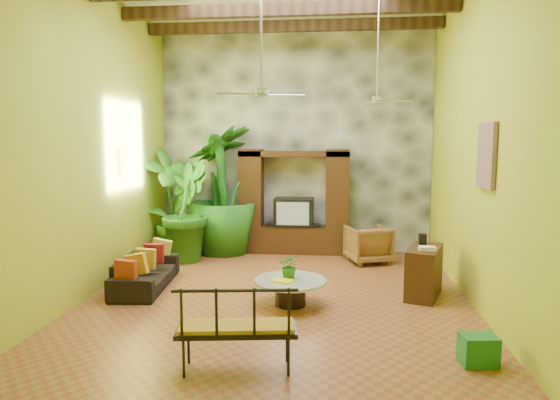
# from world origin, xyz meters

# --- Properties ---
(ground) EXTENTS (7.00, 7.00, 0.00)m
(ground) POSITION_xyz_m (0.00, 0.00, 0.00)
(ground) COLOR brown
(ground) RESTS_ON ground
(back_wall) EXTENTS (6.00, 0.02, 5.00)m
(back_wall) POSITION_xyz_m (0.00, 3.50, 2.50)
(back_wall) COLOR gold
(back_wall) RESTS_ON ground
(left_wall) EXTENTS (0.02, 7.00, 5.00)m
(left_wall) POSITION_xyz_m (-3.00, 0.00, 2.50)
(left_wall) COLOR gold
(left_wall) RESTS_ON ground
(right_wall) EXTENTS (0.02, 7.00, 5.00)m
(right_wall) POSITION_xyz_m (3.00, 0.00, 2.50)
(right_wall) COLOR gold
(right_wall) RESTS_ON ground
(stone_accent_wall) EXTENTS (5.98, 0.10, 4.98)m
(stone_accent_wall) POSITION_xyz_m (0.00, 3.44, 2.50)
(stone_accent_wall) COLOR #393C41
(stone_accent_wall) RESTS_ON ground
(entertainment_center) EXTENTS (2.40, 0.55, 2.30)m
(entertainment_center) POSITION_xyz_m (0.00, 3.14, 0.97)
(entertainment_center) COLOR black
(entertainment_center) RESTS_ON ground
(ceiling_fan_front) EXTENTS (1.28, 1.28, 1.86)m
(ceiling_fan_front) POSITION_xyz_m (-0.20, -0.40, 3.40)
(ceiling_fan_front) COLOR #BCBCC1
(ceiling_fan_front) RESTS_ON ceiling
(ceiling_fan_back) EXTENTS (1.28, 1.28, 1.86)m
(ceiling_fan_back) POSITION_xyz_m (1.60, 1.20, 3.40)
(ceiling_fan_back) COLOR #BCBCC1
(ceiling_fan_back) RESTS_ON ceiling
(wall_art_mask) EXTENTS (0.06, 0.32, 0.55)m
(wall_art_mask) POSITION_xyz_m (-2.96, 1.00, 2.10)
(wall_art_mask) COLOR gold
(wall_art_mask) RESTS_ON left_wall
(wall_art_painting) EXTENTS (0.06, 0.70, 0.90)m
(wall_art_painting) POSITION_xyz_m (2.96, -0.60, 2.30)
(wall_art_painting) COLOR #295198
(wall_art_painting) RESTS_ON right_wall
(sofa) EXTENTS (0.89, 1.93, 0.55)m
(sofa) POSITION_xyz_m (-2.30, 0.24, 0.27)
(sofa) COLOR black
(sofa) RESTS_ON ground
(wicker_armchair) EXTENTS (1.03, 1.04, 0.75)m
(wicker_armchair) POSITION_xyz_m (1.59, 2.42, 0.38)
(wicker_armchair) COLOR olive
(wicker_armchair) RESTS_ON ground
(tall_plant_a) EXTENTS (1.41, 1.48, 2.34)m
(tall_plant_a) POSITION_xyz_m (-2.61, 2.56, 1.17)
(tall_plant_a) COLOR #2A6B1C
(tall_plant_a) RESTS_ON ground
(tall_plant_b) EXTENTS (1.19, 1.35, 2.11)m
(tall_plant_b) POSITION_xyz_m (-2.20, 2.22, 1.06)
(tall_plant_b) COLOR #21631A
(tall_plant_b) RESTS_ON ground
(tall_plant_c) EXTENTS (2.07, 2.07, 2.81)m
(tall_plant_c) POSITION_xyz_m (-1.55, 2.97, 1.40)
(tall_plant_c) COLOR #21691B
(tall_plant_c) RESTS_ON ground
(coffee_table) EXTENTS (1.11, 1.11, 0.40)m
(coffee_table) POSITION_xyz_m (0.24, -0.41, 0.26)
(coffee_table) COLOR black
(coffee_table) RESTS_ON ground
(centerpiece_plant) EXTENTS (0.36, 0.31, 0.39)m
(centerpiece_plant) POSITION_xyz_m (0.22, -0.34, 0.60)
(centerpiece_plant) COLOR #24691B
(centerpiece_plant) RESTS_ON coffee_table
(yellow_tray) EXTENTS (0.36, 0.31, 0.03)m
(yellow_tray) POSITION_xyz_m (0.13, -0.55, 0.42)
(yellow_tray) COLOR yellow
(yellow_tray) RESTS_ON coffee_table
(iron_bench) EXTENTS (1.36, 0.66, 0.57)m
(iron_bench) POSITION_xyz_m (-0.16, -2.69, 0.55)
(iron_bench) COLOR black
(iron_bench) RESTS_ON ground
(side_console) EXTENTS (0.75, 1.09, 0.80)m
(side_console) POSITION_xyz_m (2.34, 0.26, 0.40)
(side_console) COLOR #371F11
(side_console) RESTS_ON ground
(green_bin) EXTENTS (0.43, 0.34, 0.34)m
(green_bin) POSITION_xyz_m (2.51, -2.20, 0.17)
(green_bin) COLOR #1B6522
(green_bin) RESTS_ON ground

